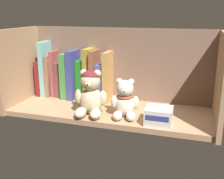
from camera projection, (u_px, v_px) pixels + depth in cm
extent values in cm
cube|color=#A87F5B|center=(110.00, 112.00, 106.13)|extent=(76.51, 27.04, 2.00)
cube|color=brown|center=(120.00, 67.00, 114.76)|extent=(78.91, 1.20, 32.38)
cube|color=#A87F5B|center=(21.00, 68.00, 112.86)|extent=(1.60, 29.44, 32.38)
cube|color=#A87F5B|center=(221.00, 82.00, 90.78)|extent=(1.60, 29.44, 32.38)
cube|color=maroon|center=(44.00, 77.00, 124.18)|extent=(2.33, 11.88, 15.62)
cube|color=#70AFA7|center=(48.00, 68.00, 122.25)|extent=(2.24, 12.25, 24.19)
cube|color=#8D6046|center=(53.00, 74.00, 122.42)|extent=(2.41, 12.03, 18.54)
cube|color=#984646|center=(56.00, 73.00, 121.62)|extent=(1.69, 9.80, 20.22)
cube|color=brown|center=(62.00, 79.00, 121.52)|extent=(3.54, 10.22, 15.24)
cube|color=#3E873D|center=(69.00, 75.00, 119.91)|extent=(3.01, 13.76, 19.58)
cube|color=#3A3D85|center=(76.00, 73.00, 118.82)|extent=(2.78, 14.55, 20.98)
cube|color=#207E1E|center=(83.00, 79.00, 118.46)|extent=(3.56, 9.34, 16.69)
cube|color=olive|center=(91.00, 73.00, 116.68)|extent=(3.23, 11.69, 21.95)
cube|color=brown|center=(97.00, 74.00, 115.96)|extent=(1.81, 14.77, 21.48)
cube|color=#505397|center=(103.00, 81.00, 116.01)|extent=(3.04, 12.00, 15.82)
cube|color=#BA8D49|center=(109.00, 76.00, 114.44)|extent=(2.29, 13.27, 21.02)
ellipsoid|color=beige|center=(91.00, 100.00, 100.29)|extent=(8.66, 7.95, 10.19)
sphere|color=beige|center=(90.00, 81.00, 97.69)|extent=(7.25, 7.25, 7.25)
sphere|color=beige|center=(84.00, 73.00, 97.80)|extent=(2.72, 2.72, 2.72)
sphere|color=beige|center=(97.00, 74.00, 96.92)|extent=(2.72, 2.72, 2.72)
sphere|color=beige|center=(89.00, 84.00, 95.38)|extent=(2.72, 2.72, 2.72)
sphere|color=black|center=(88.00, 85.00, 94.47)|extent=(0.95, 0.95, 0.95)
ellipsoid|color=beige|center=(80.00, 113.00, 97.14)|extent=(4.85, 7.23, 3.62)
ellipsoid|color=beige|center=(96.00, 114.00, 96.18)|extent=(4.85, 7.23, 3.62)
ellipsoid|color=beige|center=(79.00, 97.00, 100.25)|extent=(3.27, 3.27, 5.89)
ellipsoid|color=beige|center=(103.00, 98.00, 98.66)|extent=(3.27, 3.27, 5.89)
ellipsoid|color=maroon|center=(91.00, 76.00, 97.60)|extent=(6.89, 6.89, 3.99)
ellipsoid|color=beige|center=(125.00, 105.00, 98.25)|extent=(7.26, 6.67, 8.55)
sphere|color=beige|center=(125.00, 88.00, 96.06)|extent=(6.08, 6.08, 6.08)
sphere|color=beige|center=(119.00, 81.00, 96.01)|extent=(2.28, 2.28, 2.28)
sphere|color=beige|center=(131.00, 82.00, 95.57)|extent=(2.28, 2.28, 2.28)
sphere|color=beige|center=(125.00, 91.00, 94.10)|extent=(2.28, 2.28, 2.28)
sphere|color=black|center=(125.00, 92.00, 93.33)|extent=(0.80, 0.80, 0.80)
ellipsoid|color=beige|center=(117.00, 116.00, 95.40)|extent=(4.44, 6.24, 3.04)
ellipsoid|color=beige|center=(131.00, 116.00, 94.92)|extent=(4.44, 6.24, 3.04)
ellipsoid|color=beige|center=(114.00, 102.00, 97.93)|extent=(2.89, 2.89, 4.94)
ellipsoid|color=beige|center=(136.00, 103.00, 97.14)|extent=(2.89, 2.89, 4.94)
torus|color=#9C4125|center=(125.00, 97.00, 97.37)|extent=(5.83, 5.83, 1.09)
cube|color=silver|center=(159.00, 116.00, 91.32)|extent=(8.93, 7.93, 5.85)
cube|color=#33388C|center=(157.00, 118.00, 87.41)|extent=(7.59, 0.16, 1.64)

